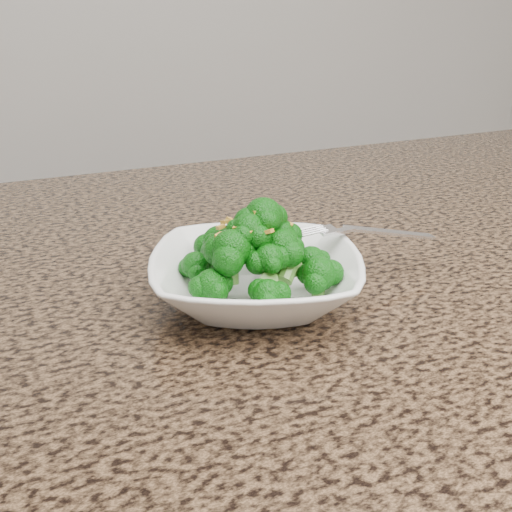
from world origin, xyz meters
name	(u,v)px	position (x,y,z in m)	size (l,w,h in m)	color
granite_counter	(340,270)	(0.00, 0.30, 0.89)	(1.64, 1.04, 0.03)	brown
bowl	(256,279)	(-0.14, 0.24, 0.93)	(0.21, 0.21, 0.05)	white
broccoli_pile	(256,223)	(-0.14, 0.24, 0.98)	(0.18, 0.18, 0.07)	#0C620B
garlic_topping	(256,186)	(-0.14, 0.24, 1.02)	(0.11, 0.11, 0.01)	gold
fork	(347,230)	(-0.03, 0.25, 0.96)	(0.18, 0.03, 0.01)	silver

